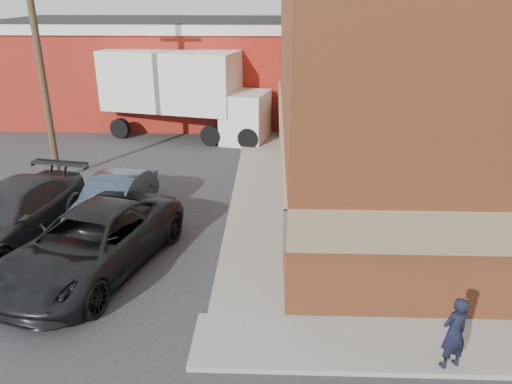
% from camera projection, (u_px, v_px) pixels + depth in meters
% --- Properties ---
extents(ground, '(90.00, 90.00, 0.00)m').
position_uv_depth(ground, '(220.00, 318.00, 11.61)').
color(ground, '#28282B').
rests_on(ground, ground).
extents(brick_building, '(14.25, 18.25, 9.36)m').
position_uv_depth(brick_building, '(478.00, 62.00, 17.90)').
color(brick_building, '#9E4E28').
rests_on(brick_building, ground).
extents(sidewalk_west, '(1.80, 18.00, 0.12)m').
position_uv_depth(sidewalk_west, '(258.00, 180.00, 19.90)').
color(sidewalk_west, gray).
rests_on(sidewalk_west, ground).
extents(warehouse, '(16.30, 8.30, 5.60)m').
position_uv_depth(warehouse, '(152.00, 68.00, 29.27)').
color(warehouse, maroon).
rests_on(warehouse, ground).
extents(utility_pole, '(2.00, 0.26, 9.00)m').
position_uv_depth(utility_pole, '(39.00, 58.00, 18.41)').
color(utility_pole, brown).
rests_on(utility_pole, ground).
extents(man, '(0.67, 0.56, 1.58)m').
position_uv_depth(man, '(454.00, 333.00, 9.67)').
color(man, black).
rests_on(man, sidewalk_south).
extents(sedan, '(2.06, 4.54, 1.45)m').
position_uv_depth(sedan, '(114.00, 199.00, 16.37)').
color(sedan, '#2D3C4B').
rests_on(sedan, ground).
extents(suv_a, '(4.41, 6.63, 1.69)m').
position_uv_depth(suv_a, '(91.00, 243.00, 13.26)').
color(suv_a, black).
rests_on(suv_a, ground).
extents(suv_b, '(3.46, 6.21, 1.70)m').
position_uv_depth(suv_b, '(10.00, 215.00, 14.88)').
color(suv_b, '#28282B').
rests_on(suv_b, ground).
extents(box_truck, '(9.14, 4.58, 4.33)m').
position_uv_depth(box_truck, '(187.00, 89.00, 24.98)').
color(box_truck, white).
rests_on(box_truck, ground).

